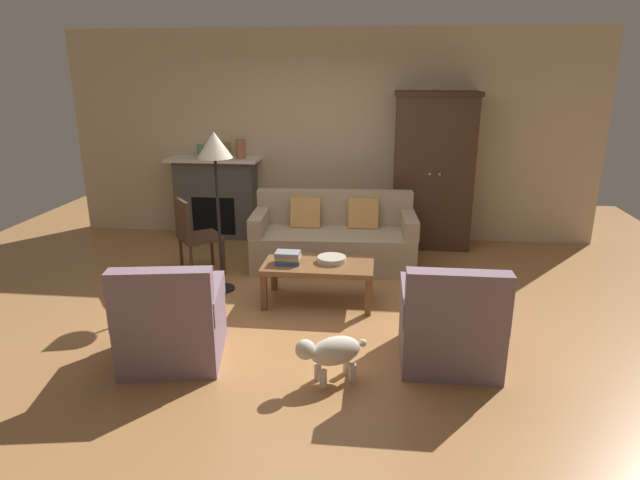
% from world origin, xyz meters
% --- Properties ---
extents(ground_plane, '(9.60, 9.60, 0.00)m').
position_xyz_m(ground_plane, '(0.00, 0.00, 0.00)').
color(ground_plane, '#B27A47').
extents(back_wall, '(7.20, 0.10, 2.80)m').
position_xyz_m(back_wall, '(0.00, 2.55, 1.40)').
color(back_wall, beige).
rests_on(back_wall, ground).
extents(fireplace, '(1.26, 0.48, 1.12)m').
position_xyz_m(fireplace, '(-1.55, 2.30, 0.57)').
color(fireplace, '#4C4947').
rests_on(fireplace, ground).
extents(armoire, '(1.06, 0.57, 2.02)m').
position_xyz_m(armoire, '(1.40, 2.22, 1.01)').
color(armoire, '#472D1E').
rests_on(armoire, ground).
extents(couch, '(1.96, 0.96, 0.86)m').
position_xyz_m(couch, '(0.19, 1.30, 0.32)').
color(couch, tan).
rests_on(couch, ground).
extents(coffee_table, '(1.10, 0.60, 0.42)m').
position_xyz_m(coffee_table, '(0.14, 0.18, 0.37)').
color(coffee_table, brown).
rests_on(coffee_table, ground).
extents(fruit_bowl, '(0.29, 0.29, 0.06)m').
position_xyz_m(fruit_bowl, '(0.27, 0.22, 0.45)').
color(fruit_bowl, beige).
rests_on(fruit_bowl, coffee_table).
extents(book_stack, '(0.26, 0.19, 0.12)m').
position_xyz_m(book_stack, '(-0.16, 0.13, 0.48)').
color(book_stack, '#38569E').
rests_on(book_stack, coffee_table).
extents(mantel_vase_jade, '(0.09, 0.09, 0.18)m').
position_xyz_m(mantel_vase_jade, '(-1.73, 2.28, 1.21)').
color(mantel_vase_jade, slate).
rests_on(mantel_vase_jade, fireplace).
extents(mantel_vase_bronze, '(0.13, 0.13, 0.21)m').
position_xyz_m(mantel_vase_bronze, '(-1.37, 2.28, 1.23)').
color(mantel_vase_bronze, olive).
rests_on(mantel_vase_bronze, fireplace).
extents(mantel_vase_terracotta, '(0.12, 0.12, 0.26)m').
position_xyz_m(mantel_vase_terracotta, '(-1.17, 2.28, 1.25)').
color(mantel_vase_terracotta, '#A86042').
rests_on(mantel_vase_terracotta, fireplace).
extents(armchair_near_left, '(0.89, 0.89, 0.88)m').
position_xyz_m(armchair_near_left, '(-0.89, -1.12, 0.32)').
color(armchair_near_left, gray).
rests_on(armchair_near_left, ground).
extents(armchair_near_right, '(0.79, 0.78, 0.88)m').
position_xyz_m(armchair_near_right, '(1.32, -0.91, 0.32)').
color(armchair_near_right, gray).
rests_on(armchair_near_right, ground).
extents(side_chair_wooden, '(0.62, 0.62, 0.90)m').
position_xyz_m(side_chair_wooden, '(-1.37, 0.80, 0.51)').
color(side_chair_wooden, '#472D1E').
rests_on(side_chair_wooden, ground).
extents(floor_lamp, '(0.36, 0.36, 1.68)m').
position_xyz_m(floor_lamp, '(-0.93, 0.37, 1.46)').
color(floor_lamp, black).
rests_on(floor_lamp, ground).
extents(dog, '(0.52, 0.37, 0.39)m').
position_xyz_m(dog, '(0.41, -1.29, 0.25)').
color(dog, beige).
rests_on(dog, ground).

